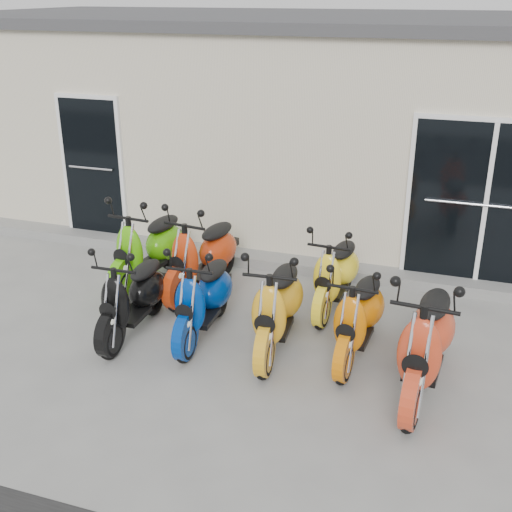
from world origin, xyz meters
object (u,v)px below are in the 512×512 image
object	(u,v)px
scooter_front_red	(428,329)
scooter_back_yellow	(336,265)
scooter_front_black	(132,287)
scooter_back_green	(148,238)
scooter_back_red	(202,246)
scooter_front_blue	(203,288)
scooter_front_orange_a	(278,296)
scooter_front_orange_b	(359,306)

from	to	relation	value
scooter_front_red	scooter_back_yellow	size ratio (longest dim) A/B	1.18
scooter_front_black	scooter_back_yellow	size ratio (longest dim) A/B	1.00
scooter_front_black	scooter_back_green	world-z (taller)	scooter_back_green
scooter_back_red	scooter_back_yellow	xyz separation A→B (m)	(1.76, 0.08, -0.06)
scooter_front_blue	scooter_front_black	bearing A→B (deg)	-167.52
scooter_back_green	scooter_back_red	size ratio (longest dim) A/B	1.02
scooter_front_red	scooter_back_red	bearing A→B (deg)	158.81
scooter_back_yellow	scooter_front_orange_a	bearing A→B (deg)	-105.54
scooter_back_green	scooter_front_orange_a	bearing A→B (deg)	-21.89
scooter_front_red	scooter_back_green	bearing A→B (deg)	163.85
scooter_front_orange_a	scooter_front_orange_b	bearing A→B (deg)	3.23
scooter_front_blue	scooter_front_orange_b	size ratio (longest dim) A/B	1.01
scooter_front_blue	scooter_back_yellow	distance (m)	1.74
scooter_back_yellow	scooter_front_black	bearing A→B (deg)	-142.70
scooter_back_red	scooter_front_red	bearing A→B (deg)	-18.01
scooter_front_orange_a	scooter_front_red	bearing A→B (deg)	-16.50
scooter_front_black	scooter_front_orange_a	xyz separation A→B (m)	(1.68, 0.22, 0.05)
scooter_front_black	scooter_front_orange_b	bearing A→B (deg)	6.06
scooter_back_green	scooter_back_red	world-z (taller)	scooter_back_green
scooter_front_orange_b	scooter_front_red	xyz separation A→B (m)	(0.74, -0.46, 0.10)
scooter_front_black	scooter_front_red	xyz separation A→B (m)	(3.30, -0.13, 0.11)
scooter_front_orange_a	scooter_back_green	size ratio (longest dim) A/B	0.97
scooter_front_blue	scooter_back_yellow	xyz separation A→B (m)	(1.29, 1.17, -0.01)
scooter_front_blue	scooter_front_orange_a	world-z (taller)	scooter_front_orange_a
scooter_front_orange_b	scooter_back_yellow	size ratio (longest dim) A/B	1.01
scooter_front_blue	scooter_front_orange_b	distance (m)	1.77
scooter_front_red	scooter_back_yellow	distance (m)	1.94
scooter_front_orange_a	scooter_back_green	distance (m)	2.38
scooter_front_red	scooter_back_yellow	world-z (taller)	scooter_front_red
scooter_front_black	scooter_front_orange_a	bearing A→B (deg)	5.92
scooter_front_orange_a	scooter_back_red	bearing A→B (deg)	136.78
scooter_front_orange_a	scooter_back_red	distance (m)	1.73
scooter_back_yellow	scooter_back_green	bearing A→B (deg)	-173.94
scooter_back_green	scooter_front_black	bearing A→B (deg)	-65.82
scooter_front_red	scooter_back_green	xyz separation A→B (m)	(-3.76, 1.41, -0.03)
scooter_back_red	scooter_front_orange_b	bearing A→B (deg)	-15.69
scooter_front_black	scooter_front_blue	world-z (taller)	scooter_front_blue
scooter_front_orange_a	scooter_back_red	size ratio (longest dim) A/B	0.99
scooter_back_green	scooter_back_red	distance (m)	0.78
scooter_front_red	scooter_front_blue	bearing A→B (deg)	176.75
scooter_front_orange_b	scooter_back_green	size ratio (longest dim) A/B	0.90
scooter_back_yellow	scooter_front_blue	bearing A→B (deg)	-134.00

